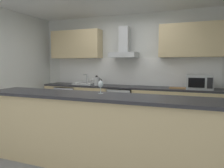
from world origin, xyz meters
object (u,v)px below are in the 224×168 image
kettle (97,81)px  wine_glass (101,85)px  sink (85,83)px  range_hood (124,48)px  oven (122,105)px  chopping_board (178,88)px  microwave (199,82)px  refrigerator (70,102)px

kettle → wine_glass: size_ratio=1.62×
sink → range_hood: range_hood is taller
wine_glass → oven: bearing=99.7°
sink → chopping_board: bearing=-0.9°
microwave → sink: (-2.64, 0.04, -0.12)m
range_hood → wine_glass: bearing=-80.9°
refrigerator → sink: (0.43, 0.01, 0.50)m
refrigerator → oven: bearing=0.1°
sink → chopping_board: size_ratio=1.47×
microwave → chopping_board: size_ratio=1.47×
kettle → wine_glass: wine_glass is taller
microwave → kettle: bearing=-179.9°
refrigerator → range_hood: size_ratio=1.18×
oven → range_hood: 1.33m
chopping_board → kettle: bearing=-179.7°
oven → refrigerator: (-1.42, -0.00, -0.03)m
refrigerator → sink: size_ratio=1.70×
wine_glass → kettle: bearing=116.5°
oven → chopping_board: (1.23, -0.02, 0.45)m
microwave → range_hood: 1.82m
range_hood → wine_glass: size_ratio=4.05×
chopping_board → wine_glass: bearing=-114.4°
microwave → kettle: (-2.29, -0.01, -0.04)m
kettle → sink: bearing=172.7°
microwave → oven: bearing=179.0°
range_hood → wine_glass: 2.24m
oven → refrigerator: size_ratio=0.94×
kettle → wine_glass: 2.19m
microwave → range_hood: size_ratio=0.69×
wine_glass → sink: bearing=123.5°
refrigerator → chopping_board: (2.65, -0.02, 0.49)m
refrigerator → chopping_board: 2.70m
microwave → chopping_board: microwave is taller
refrigerator → microwave: bearing=-0.5°
oven → refrigerator: 1.42m
sink → chopping_board: 2.22m
kettle → chopping_board: kettle is taller
oven → refrigerator: oven is taller
range_hood → wine_glass: range_hood is taller
oven → sink: size_ratio=1.60×
oven → microwave: microwave is taller
sink → kettle: bearing=-7.3°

